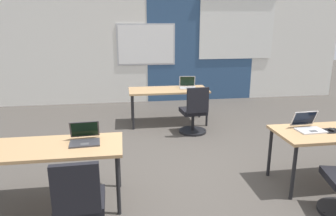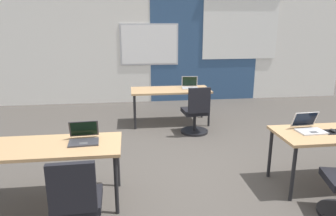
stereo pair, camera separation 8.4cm
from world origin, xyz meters
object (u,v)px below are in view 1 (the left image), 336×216
object	(u,v)px
desk_near_left	(49,151)
laptop_near_right_inner	(308,126)
desk_far_center	(168,92)
chair_far_right	(194,114)
chair_near_left_inner	(80,210)
laptop_near_left_inner	(85,138)
mouse_near_right_inner	(332,129)
laptop_far_right	(188,85)

from	to	relation	value
desk_near_left	laptop_near_right_inner	distance (m)	3.14
desk_far_center	chair_far_right	world-z (taller)	chair_far_right
laptop_near_right_inner	chair_near_left_inner	distance (m)	2.89
laptop_near_left_inner	laptop_near_right_inner	bearing A→B (deg)	-3.74
mouse_near_right_inner	chair_near_left_inner	xyz separation A→B (m)	(-3.00, -0.76, -0.36)
mouse_near_right_inner	chair_near_left_inner	distance (m)	3.11
mouse_near_right_inner	desk_near_left	bearing A→B (deg)	-179.94
mouse_near_right_inner	laptop_far_right	xyz separation A→B (m)	(-1.24, 2.87, 0.03)
laptop_far_right	chair_near_left_inner	distance (m)	4.05
desk_near_left	laptop_near_left_inner	world-z (taller)	laptop_near_left_inner
mouse_near_right_inner	laptop_far_right	world-z (taller)	laptop_far_right
laptop_far_right	chair_far_right	distance (m)	0.87
desk_far_center	laptop_far_right	xyz separation A→B (m)	(0.42, 0.08, 0.11)
desk_far_center	laptop_near_left_inner	xyz separation A→B (m)	(-1.37, -2.73, 0.11)
chair_far_right	chair_near_left_inner	xyz separation A→B (m)	(-1.73, -2.85, 0.00)
laptop_near_right_inner	chair_near_left_inner	xyz separation A→B (m)	(-2.73, -0.84, -0.39)
laptop_near_left_inner	mouse_near_right_inner	bearing A→B (deg)	-5.37
desk_far_center	chair_near_left_inner	bearing A→B (deg)	-110.77
desk_far_center	chair_near_left_inner	world-z (taller)	chair_near_left_inner
chair_far_right	laptop_near_left_inner	size ratio (longest dim) A/B	2.62
mouse_near_right_inner	laptop_near_left_inner	distance (m)	3.02
desk_far_center	laptop_far_right	distance (m)	0.44
mouse_near_right_inner	laptop_far_right	bearing A→B (deg)	113.28
laptop_far_right	chair_near_left_inner	world-z (taller)	laptop_far_right
laptop_near_right_inner	laptop_far_right	bearing A→B (deg)	106.08
desk_near_left	chair_near_left_inner	size ratio (longest dim) A/B	1.74
laptop_near_right_inner	chair_far_right	xyz separation A→B (m)	(-1.00, 2.01, -0.39)
desk_far_center	chair_far_right	distance (m)	0.85
desk_near_left	laptop_near_right_inner	size ratio (longest dim) A/B	4.62
chair_far_right	chair_near_left_inner	size ratio (longest dim) A/B	1.00
laptop_near_right_inner	desk_near_left	bearing A→B (deg)	178.51
laptop_near_left_inner	chair_near_left_inner	world-z (taller)	laptop_near_left_inner
desk_near_left	chair_near_left_inner	distance (m)	0.90
desk_far_center	laptop_near_left_inner	bearing A→B (deg)	-116.67
desk_far_center	mouse_near_right_inner	world-z (taller)	mouse_near_right_inner
mouse_near_right_inner	desk_far_center	bearing A→B (deg)	120.56
desk_far_center	chair_far_right	xyz separation A→B (m)	(0.38, -0.70, -0.28)
desk_near_left	laptop_near_left_inner	size ratio (longest dim) A/B	4.55
desk_near_left	chair_far_right	size ratio (longest dim) A/B	1.74
desk_near_left	desk_far_center	xyz separation A→B (m)	(1.75, 2.80, 0.00)
chair_near_left_inner	desk_far_center	bearing A→B (deg)	-112.69
laptop_far_right	chair_near_left_inner	size ratio (longest dim) A/B	0.39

